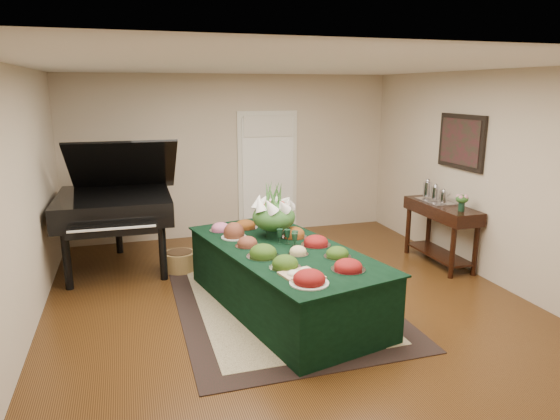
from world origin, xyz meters
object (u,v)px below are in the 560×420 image
object	(u,v)px
grand_piano	(115,204)
floral_centerpiece	(274,211)
mahogany_sideboard	(441,218)
buffet_table	(283,278)

from	to	relation	value
grand_piano	floral_centerpiece	bearing A→B (deg)	-39.29
mahogany_sideboard	buffet_table	bearing A→B (deg)	-163.19
floral_centerpiece	grand_piano	distance (m)	2.37
buffet_table	grand_piano	size ratio (longest dim) A/B	1.59
buffet_table	grand_piano	xyz separation A→B (m)	(-1.81, 1.94, 0.55)
mahogany_sideboard	grand_piano	bearing A→B (deg)	165.31
grand_piano	mahogany_sideboard	size ratio (longest dim) A/B	1.40
buffet_table	mahogany_sideboard	xyz separation A→B (m)	(2.60, 0.78, 0.31)
floral_centerpiece	mahogany_sideboard	size ratio (longest dim) A/B	0.41
buffet_table	floral_centerpiece	xyz separation A→B (m)	(0.02, 0.44, 0.68)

